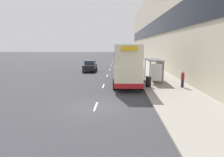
% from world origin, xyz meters
% --- Properties ---
extents(ground_plane, '(220.00, 220.00, 0.00)m').
position_xyz_m(ground_plane, '(0.00, 0.00, 0.00)').
color(ground_plane, '#38383D').
extents(pavement, '(5.00, 93.00, 0.14)m').
position_xyz_m(pavement, '(6.50, 38.50, 0.07)').
color(pavement, gray).
rests_on(pavement, ground_plane).
extents(terrace_facade, '(3.10, 93.00, 17.26)m').
position_xyz_m(terrace_facade, '(10.49, 38.50, 8.62)').
color(terrace_facade, beige).
rests_on(terrace_facade, ground_plane).
extents(lane_mark_0, '(0.12, 2.00, 0.01)m').
position_xyz_m(lane_mark_0, '(0.00, 0.20, 0.01)').
color(lane_mark_0, silver).
rests_on(lane_mark_0, ground_plane).
extents(lane_mark_1, '(0.12, 2.00, 0.01)m').
position_xyz_m(lane_mark_1, '(0.00, 7.25, 0.01)').
color(lane_mark_1, silver).
rests_on(lane_mark_1, ground_plane).
extents(lane_mark_2, '(0.12, 2.00, 0.01)m').
position_xyz_m(lane_mark_2, '(0.00, 14.31, 0.01)').
color(lane_mark_2, silver).
rests_on(lane_mark_2, ground_plane).
extents(lane_mark_3, '(0.12, 2.00, 0.01)m').
position_xyz_m(lane_mark_3, '(0.00, 21.36, 0.01)').
color(lane_mark_3, silver).
rests_on(lane_mark_3, ground_plane).
extents(lane_mark_4, '(0.12, 2.00, 0.01)m').
position_xyz_m(lane_mark_4, '(0.00, 28.42, 0.01)').
color(lane_mark_4, silver).
rests_on(lane_mark_4, ground_plane).
extents(lane_mark_5, '(0.12, 2.00, 0.01)m').
position_xyz_m(lane_mark_5, '(0.00, 35.47, 0.01)').
color(lane_mark_5, silver).
rests_on(lane_mark_5, ground_plane).
extents(lane_mark_6, '(0.12, 2.00, 0.01)m').
position_xyz_m(lane_mark_6, '(0.00, 42.52, 0.01)').
color(lane_mark_6, silver).
rests_on(lane_mark_6, ground_plane).
extents(lane_mark_7, '(0.12, 2.00, 0.01)m').
position_xyz_m(lane_mark_7, '(0.00, 49.58, 0.01)').
color(lane_mark_7, silver).
rests_on(lane_mark_7, ground_plane).
extents(bus_shelter, '(1.60, 4.20, 2.48)m').
position_xyz_m(bus_shelter, '(5.77, 9.47, 1.88)').
color(bus_shelter, '#4C4C51').
rests_on(bus_shelter, ground_plane).
extents(double_decker_bus_near, '(2.85, 10.48, 4.30)m').
position_xyz_m(double_decker_bus_near, '(2.47, 8.96, 2.28)').
color(double_decker_bus_near, beige).
rests_on(double_decker_bus_near, ground_plane).
extents(car_0, '(2.02, 4.00, 1.79)m').
position_xyz_m(car_0, '(-3.04, 18.80, 0.88)').
color(car_0, black).
rests_on(car_0, ground_plane).
extents(pedestrian_at_shelter, '(0.32, 0.32, 1.61)m').
position_xyz_m(pedestrian_at_shelter, '(7.87, 6.27, 0.96)').
color(pedestrian_at_shelter, '#23232D').
rests_on(pedestrian_at_shelter, ground_plane).
extents(pedestrian_1, '(0.32, 0.32, 1.62)m').
position_xyz_m(pedestrian_1, '(6.46, 12.97, 0.97)').
color(pedestrian_1, '#23232D').
rests_on(pedestrian_1, ground_plane).
extents(litter_bin, '(0.55, 0.55, 1.05)m').
position_xyz_m(litter_bin, '(4.55, 6.34, 0.67)').
color(litter_bin, black).
rests_on(litter_bin, ground_plane).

